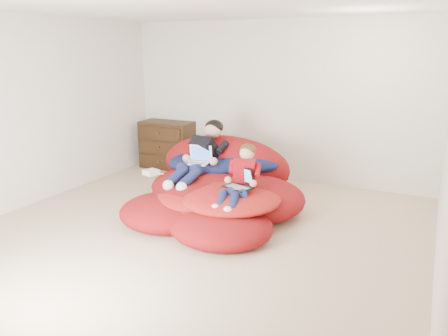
% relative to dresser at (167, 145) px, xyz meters
% --- Properties ---
extents(room_shell, '(5.10, 5.10, 2.77)m').
position_rel_dresser_xyz_m(room_shell, '(1.88, -2.25, -0.19)').
color(room_shell, '#C6AC8D').
rests_on(room_shell, ground).
extents(dresser, '(0.93, 0.53, 0.83)m').
position_rel_dresser_xyz_m(dresser, '(0.00, 0.00, 0.00)').
color(dresser, '#301E0D').
rests_on(dresser, ground).
extents(beanbag_pile, '(2.39, 2.49, 0.91)m').
position_rel_dresser_xyz_m(beanbag_pile, '(1.74, -1.46, -0.14)').
color(beanbag_pile, maroon).
rests_on(beanbag_pile, ground).
extents(cream_pillow, '(0.40, 0.25, 0.25)m').
position_rel_dresser_xyz_m(cream_pillow, '(1.27, -0.60, 0.21)').
color(cream_pillow, beige).
rests_on(cream_pillow, beanbag_pile).
extents(older_boy, '(0.43, 1.25, 0.75)m').
position_rel_dresser_xyz_m(older_boy, '(1.44, -1.29, 0.28)').
color(older_boy, black).
rests_on(older_boy, beanbag_pile).
extents(younger_boy, '(0.35, 0.86, 0.65)m').
position_rel_dresser_xyz_m(younger_boy, '(2.26, -1.87, 0.20)').
color(younger_boy, '#A70E18').
rests_on(younger_boy, beanbag_pile).
extents(laptop_white, '(0.34, 0.30, 0.23)m').
position_rel_dresser_xyz_m(laptop_white, '(1.44, -1.41, 0.22)').
color(laptop_white, white).
rests_on(laptop_white, older_boy).
extents(laptop_black, '(0.37, 0.39, 0.23)m').
position_rel_dresser_xyz_m(laptop_black, '(2.26, -1.89, 0.14)').
color(laptop_black, black).
rests_on(laptop_black, younger_boy).
extents(power_adapter, '(0.22, 0.22, 0.07)m').
position_rel_dresser_xyz_m(power_adapter, '(0.81, -1.63, 0.01)').
color(power_adapter, white).
rests_on(power_adapter, beanbag_pile).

